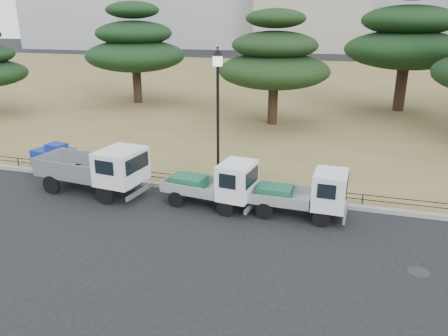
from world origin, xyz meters
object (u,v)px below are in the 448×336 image
(tarp_pile, at_px, (54,156))
(truck_large, at_px, (97,167))
(truck_kei_front, at_px, (216,184))
(truck_kei_rear, at_px, (305,193))
(street_lamp, at_px, (218,97))

(tarp_pile, bearing_deg, truck_large, -29.51)
(truck_large, distance_m, truck_kei_front, 4.83)
(truck_kei_rear, bearing_deg, tarp_pile, 172.49)
(truck_kei_rear, distance_m, street_lamp, 4.82)
(truck_large, height_order, tarp_pile, truck_large)
(street_lamp, bearing_deg, tarp_pile, 177.25)
(truck_large, distance_m, truck_kei_rear, 8.03)
(truck_kei_rear, height_order, tarp_pile, truck_kei_rear)
(truck_kei_rear, relative_size, tarp_pile, 1.78)
(truck_kei_front, relative_size, truck_kei_rear, 1.06)
(truck_kei_front, distance_m, tarp_pile, 8.50)
(truck_large, distance_m, tarp_pile, 4.00)
(truck_kei_front, xyz_separation_m, tarp_pile, (-8.29, 1.85, -0.29))
(street_lamp, xyz_separation_m, tarp_pile, (-7.91, 0.38, -3.16))
(truck_kei_front, bearing_deg, truck_large, -171.80)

